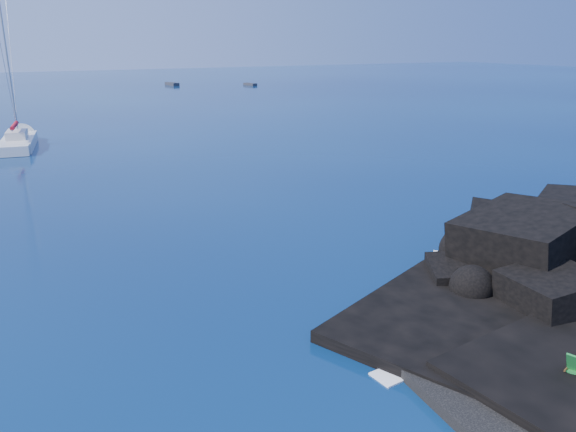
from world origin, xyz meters
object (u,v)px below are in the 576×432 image
sailboat (19,147)px  sunbather (473,351)px  distant_boat_a (172,85)px  distant_boat_b (250,85)px

sailboat → sunbather: bearing=-69.7°
sailboat → distant_boat_a: size_ratio=2.89×
sunbather → sailboat: bearing=97.7°
sunbather → distant_boat_a: size_ratio=0.34×
sailboat → distant_boat_b: 80.95m
sailboat → distant_boat_a: 79.10m
sunbather → distant_boat_b: 118.43m
sailboat → sunbather: sailboat is taller
sunbather → distant_boat_a: 122.06m
sunbather → distant_boat_a: bearing=73.4°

